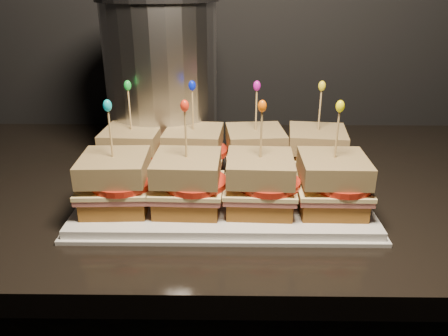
{
  "coord_description": "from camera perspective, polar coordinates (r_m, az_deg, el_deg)",
  "views": [
    {
      "loc": [
        -0.24,
        0.95,
        1.19
      ],
      "look_at": [
        -0.25,
        1.59,
        0.92
      ],
      "focal_mm": 35.0,
      "sensor_mm": 36.0,
      "label": 1
    }
  ],
  "objects": [
    {
      "name": "granite_slab",
      "position": [
        0.82,
        11.03,
        -2.34
      ],
      "size": [
        2.47,
        0.66,
        0.04
      ],
      "primitive_type": "cube",
      "color": "black",
      "rests_on": "cabinet"
    },
    {
      "name": "platter",
      "position": [
        0.72,
        -0.0,
        -3.39
      ],
      "size": [
        0.44,
        0.27,
        0.02
      ],
      "primitive_type": "cube",
      "color": "white",
      "rests_on": "granite_slab"
    },
    {
      "name": "platter_rim",
      "position": [
        0.72,
        -0.0,
        -3.81
      ],
      "size": [
        0.45,
        0.29,
        0.01
      ],
      "primitive_type": "cube",
      "color": "white",
      "rests_on": "granite_slab"
    },
    {
      "name": "sandwich_0_bread_bot",
      "position": [
        0.78,
        -11.6,
        0.25
      ],
      "size": [
        0.1,
        0.1,
        0.03
      ],
      "primitive_type": "cube",
      "rotation": [
        0.0,
        0.0,
        -0.06
      ],
      "color": "brown",
      "rests_on": "platter"
    },
    {
      "name": "sandwich_0_ham",
      "position": [
        0.78,
        -11.7,
        1.39
      ],
      "size": [
        0.11,
        0.1,
        0.01
      ],
      "primitive_type": "cube",
      "rotation": [
        0.0,
        0.0,
        -0.06
      ],
      "color": "#B65A53",
      "rests_on": "sandwich_0_bread_bot"
    },
    {
      "name": "sandwich_0_cheese",
      "position": [
        0.77,
        -11.74,
        1.87
      ],
      "size": [
        0.11,
        0.11,
        0.01
      ],
      "primitive_type": "cube",
      "rotation": [
        0.0,
        0.0,
        -0.06
      ],
      "color": "#FFE79A",
      "rests_on": "sandwich_0_ham"
    },
    {
      "name": "sandwich_0_tomato",
      "position": [
        0.76,
        -11.0,
        2.24
      ],
      "size": [
        0.09,
        0.09,
        0.01
      ],
      "primitive_type": "cylinder",
      "color": "red",
      "rests_on": "sandwich_0_cheese"
    },
    {
      "name": "sandwich_0_bread_top",
      "position": [
        0.77,
        -11.91,
        3.83
      ],
      "size": [
        0.1,
        0.1,
        0.03
      ],
      "primitive_type": "cube",
      "rotation": [
        0.0,
        0.0,
        -0.06
      ],
      "color": "#563110",
      "rests_on": "sandwich_0_tomato"
    },
    {
      "name": "sandwich_0_pick",
      "position": [
        0.75,
        -12.2,
        7.15
      ],
      "size": [
        0.0,
        0.0,
        0.09
      ],
      "primitive_type": "cylinder",
      "color": "tan",
      "rests_on": "sandwich_0_bread_top"
    },
    {
      "name": "sandwich_0_frill",
      "position": [
        0.74,
        -12.49,
        10.49
      ],
      "size": [
        0.01,
        0.01,
        0.02
      ],
      "primitive_type": "ellipsoid",
      "color": "green",
      "rests_on": "sandwich_0_pick"
    },
    {
      "name": "sandwich_1_bread_bot",
      "position": [
        0.77,
        -3.88,
        0.21
      ],
      "size": [
        0.1,
        0.1,
        0.03
      ],
      "primitive_type": "cube",
      "rotation": [
        0.0,
        0.0,
        -0.08
      ],
      "color": "brown",
      "rests_on": "platter"
    },
    {
      "name": "sandwich_1_ham",
      "position": [
        0.76,
        -3.92,
        1.38
      ],
      "size": [
        0.11,
        0.11,
        0.01
      ],
      "primitive_type": "cube",
      "rotation": [
        0.0,
        0.0,
        -0.08
      ],
      "color": "#B65A53",
      "rests_on": "sandwich_1_bread_bot"
    },
    {
      "name": "sandwich_1_cheese",
      "position": [
        0.76,
        -3.93,
        1.87
      ],
      "size": [
        0.11,
        0.11,
        0.01
      ],
      "primitive_type": "cube",
      "rotation": [
        0.0,
        0.0,
        -0.08
      ],
      "color": "#FFE79A",
      "rests_on": "sandwich_1_ham"
    },
    {
      "name": "sandwich_1_tomato",
      "position": [
        0.75,
        -3.07,
        2.24
      ],
      "size": [
        0.09,
        0.09,
        0.01
      ],
      "primitive_type": "cylinder",
      "color": "red",
      "rests_on": "sandwich_1_cheese"
    },
    {
      "name": "sandwich_1_bread_top",
      "position": [
        0.75,
        -3.99,
        3.87
      ],
      "size": [
        0.1,
        0.1,
        0.03
      ],
      "primitive_type": "cube",
      "rotation": [
        0.0,
        0.0,
        -0.08
      ],
      "color": "#563110",
      "rests_on": "sandwich_1_tomato"
    },
    {
      "name": "sandwich_1_pick",
      "position": [
        0.74,
        -4.09,
        7.27
      ],
      "size": [
        0.0,
        0.0,
        0.09
      ],
      "primitive_type": "cylinder",
      "color": "tan",
      "rests_on": "sandwich_1_bread_top"
    },
    {
      "name": "sandwich_1_frill",
      "position": [
        0.72,
        -4.19,
        10.69
      ],
      "size": [
        0.01,
        0.01,
        0.02
      ],
      "primitive_type": "ellipsoid",
      "color": "#0719E0",
      "rests_on": "sandwich_1_pick"
    },
    {
      "name": "sandwich_2_bread_bot",
      "position": [
        0.77,
        4.01,
        0.17
      ],
      "size": [
        0.1,
        0.1,
        0.03
      ],
      "primitive_type": "cube",
      "rotation": [
        0.0,
        0.0,
        0.09
      ],
      "color": "brown",
      "rests_on": "platter"
    },
    {
      "name": "sandwich_2_ham",
      "position": [
        0.76,
        4.04,
        1.34
      ],
      "size": [
        0.11,
        0.11,
        0.01
      ],
      "primitive_type": "cube",
      "rotation": [
        0.0,
        0.0,
        0.09
      ],
      "color": "#B65A53",
      "rests_on": "sandwich_2_bread_bot"
    },
    {
      "name": "sandwich_2_cheese",
      "position": [
        0.76,
        4.06,
        1.84
      ],
      "size": [
        0.11,
        0.11,
        0.01
      ],
      "primitive_type": "cube",
      "rotation": [
        0.0,
        0.0,
        0.09
      ],
      "color": "#FFE79A",
      "rests_on": "sandwich_2_ham"
    },
    {
      "name": "sandwich_2_tomato",
      "position": [
        0.75,
        5.01,
        2.2
      ],
      "size": [
        0.09,
        0.09,
        0.01
      ],
      "primitive_type": "cylinder",
      "color": "red",
      "rests_on": "sandwich_2_cheese"
    },
    {
      "name": "sandwich_2_bread_top",
      "position": [
        0.75,
        4.12,
        3.84
      ],
      "size": [
        0.1,
        0.1,
        0.03
      ],
      "primitive_type": "cube",
      "rotation": [
        0.0,
        0.0,
        0.09
      ],
      "color": "#563110",
      "rests_on": "sandwich_2_tomato"
    },
    {
      "name": "sandwich_2_pick",
      "position": [
        0.73,
        4.22,
        7.24
      ],
      "size": [
        0.0,
        0.0,
        0.09
      ],
      "primitive_type": "cylinder",
      "color": "tan",
      "rests_on": "sandwich_2_bread_top"
    },
    {
      "name": "sandwich_2_frill",
      "position": [
        0.72,
        4.32,
        10.67
      ],
      "size": [
        0.01,
        0.01,
        0.02
      ],
      "primitive_type": "ellipsoid",
      "color": "#C40FAB",
      "rests_on": "sandwich_2_pick"
    },
    {
      "name": "sandwich_3_bread_bot",
      "position": [
        0.78,
        11.77,
        0.13
      ],
      "size": [
        0.1,
        0.1,
        0.03
      ],
      "primitive_type": "cube",
      "rotation": [
        0.0,
        0.0,
        -0.12
      ],
      "color": "brown",
      "rests_on": "platter"
    },
    {
      "name": "sandwich_3_ham",
      "position": [
        0.77,
        11.87,
        1.28
      ],
      "size": [
        0.11,
        0.11,
        0.01
      ],
      "primitive_type": "cube",
      "rotation": [
        0.0,
        0.0,
        -0.12
      ],
      "color": "#B65A53",
      "rests_on": "sandwich_3_bread_bot"
    },
    {
      "name": "sandwich_3_cheese",
      "position": [
        0.77,
        11.92,
        1.77
      ],
      "size": [
        0.11,
        0.11,
        0.01
      ],
      "primitive_type": "cube",
      "rotation": [
        0.0,
        0.0,
        -0.12
      ],
      "color": "#FFE79A",
      "rests_on": "sandwich_3_ham"
    },
    {
      "name": "sandwich_3_tomato",
      "position": [
        0.77,
        12.92,
        2.11
      ],
      "size": [
        0.09,
        0.09,
        0.01
      ],
      "primitive_type": "cylinder",
      "color": "red",
      "rests_on": "sandwich_3_cheese"
    },
    {
      "name": "sandwich_3_bread_top",
      "position": [
        0.76,
        12.09,
        3.73
      ],
      "size": [
        0.11,
        0.11,
        0.03
      ],
      "primitive_type": "cube",
      "rotation": [
        0.0,
        0.0,
        -0.12
      ],
      "color": "#563110",
      "rests_on": "sandwich_3_tomato"
    },
    {
      "name": "sandwich_3_pick",
      "position": [
        0.75,
        12.38,
        7.06
      ],
      "size": [
        0.0,
        0.0,
        0.09
      ],
      "primitive_type": "cylinder",
      "color": "tan",
      "rests_on": "sandwich_3_bread_top"
    },
    {
      "name": "sandwich_3_frill",
      "position": [
        0.74,
        12.68,
        10.42
      ],
      "size": [
        0.01,
        0.01,
        0.02
      ],
      "primitive_type": "ellipsoid",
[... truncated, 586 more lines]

